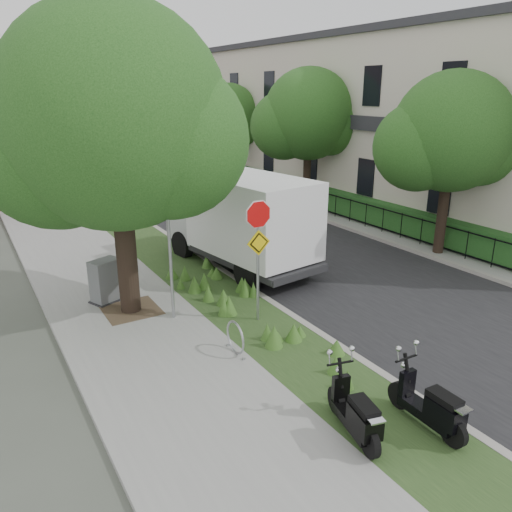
{
  "coord_description": "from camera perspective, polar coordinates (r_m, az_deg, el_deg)",
  "views": [
    {
      "loc": [
        -7.35,
        -9.28,
        5.7
      ],
      "look_at": [
        -0.64,
        1.96,
        1.3
      ],
      "focal_mm": 35.0,
      "sensor_mm": 36.0,
      "label": 1
    }
  ],
  "objects": [
    {
      "name": "ground",
      "position": [
        13.14,
        6.86,
        -7.27
      ],
      "size": [
        120.0,
        120.0,
        0.0
      ],
      "primitive_type": "plane",
      "color": "#4C5147",
      "rests_on": "ground"
    },
    {
      "name": "sidewalk_near",
      "position": [
        20.32,
        -20.81,
        1.23
      ],
      "size": [
        3.5,
        60.0,
        0.12
      ],
      "primitive_type": "cube",
      "color": "gray",
      "rests_on": "ground"
    },
    {
      "name": "verge",
      "position": [
        20.92,
        -13.44,
        2.43
      ],
      "size": [
        2.0,
        60.0,
        0.12
      ],
      "primitive_type": "cube",
      "color": "#28421C",
      "rests_on": "ground"
    },
    {
      "name": "kerb_near",
      "position": [
        21.22,
        -10.88,
        2.85
      ],
      "size": [
        0.2,
        60.0,
        0.13
      ],
      "primitive_type": "cube",
      "color": "#9E9991",
      "rests_on": "ground"
    },
    {
      "name": "road",
      "position": [
        22.61,
        -2.53,
        3.98
      ],
      "size": [
        7.0,
        60.0,
        0.01
      ],
      "primitive_type": "cube",
      "color": "black",
      "rests_on": "ground"
    },
    {
      "name": "kerb_far",
      "position": [
        24.4,
        4.74,
        5.17
      ],
      "size": [
        0.2,
        60.0,
        0.13
      ],
      "primitive_type": "cube",
      "color": "#9E9991",
      "rests_on": "ground"
    },
    {
      "name": "footpath_far",
      "position": [
        25.4,
        7.89,
        5.58
      ],
      "size": [
        3.2,
        60.0,
        0.12
      ],
      "primitive_type": "cube",
      "color": "gray",
      "rests_on": "ground"
    },
    {
      "name": "street_tree_main",
      "position": [
        12.6,
        -16.2,
        13.8
      ],
      "size": [
        6.21,
        5.54,
        7.66
      ],
      "color": "black",
      "rests_on": "ground"
    },
    {
      "name": "bare_post",
      "position": [
        12.36,
        -9.86,
        1.47
      ],
      "size": [
        0.08,
        0.08,
        4.0
      ],
      "color": "#A5A8AD",
      "rests_on": "ground"
    },
    {
      "name": "bike_hoop",
      "position": [
        11.14,
        -2.37,
        -9.29
      ],
      "size": [
        0.06,
        0.78,
        0.77
      ],
      "color": "#A5A8AD",
      "rests_on": "ground"
    },
    {
      "name": "sign_assembly",
      "position": [
        12.0,
        0.26,
        2.26
      ],
      "size": [
        0.94,
        0.08,
        3.22
      ],
      "color": "#A5A8AD",
      "rests_on": "ground"
    },
    {
      "name": "fence_far",
      "position": [
        24.67,
        6.12,
        6.72
      ],
      "size": [
        0.04,
        24.0,
        1.0
      ],
      "color": "black",
      "rests_on": "ground"
    },
    {
      "name": "hedge_far",
      "position": [
        25.09,
        7.41,
        6.87
      ],
      "size": [
        1.0,
        24.0,
        1.1
      ],
      "primitive_type": "cube",
      "color": "#19471A",
      "rests_on": "footpath_far"
    },
    {
      "name": "terrace_houses",
      "position": [
        27.0,
        13.95,
        14.79
      ],
      "size": [
        7.4,
        26.4,
        8.2
      ],
      "color": "beige",
      "rests_on": "ground"
    },
    {
      "name": "far_tree_a",
      "position": [
        18.3,
        21.21,
        12.45
      ],
      "size": [
        4.6,
        4.1,
        6.22
      ],
      "color": "black",
      "rests_on": "ground"
    },
    {
      "name": "far_tree_b",
      "position": [
        24.07,
        5.84,
        15.32
      ],
      "size": [
        4.83,
        4.31,
        6.56
      ],
      "color": "black",
      "rests_on": "ground"
    },
    {
      "name": "far_tree_c",
      "position": [
        30.88,
        -3.33,
        15.32
      ],
      "size": [
        4.37,
        3.89,
        5.93
      ],
      "color": "black",
      "rests_on": "ground"
    },
    {
      "name": "scooter_near",
      "position": [
        8.83,
        11.58,
        -17.83
      ],
      "size": [
        0.6,
        1.68,
        0.81
      ],
      "color": "black",
      "rests_on": "ground"
    },
    {
      "name": "scooter_far",
      "position": [
        9.34,
        19.74,
        -16.39
      ],
      "size": [
        0.37,
        1.71,
        0.81
      ],
      "color": "black",
      "rests_on": "ground"
    },
    {
      "name": "box_truck",
      "position": [
        16.21,
        -1.64,
        4.39
      ],
      "size": [
        3.09,
        6.12,
        2.65
      ],
      "color": "#262628",
      "rests_on": "ground"
    },
    {
      "name": "utility_cabinet",
      "position": [
        14.28,
        -16.76,
        -2.79
      ],
      "size": [
        1.05,
        0.89,
        1.18
      ],
      "color": "#262628",
      "rests_on": "ground"
    }
  ]
}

